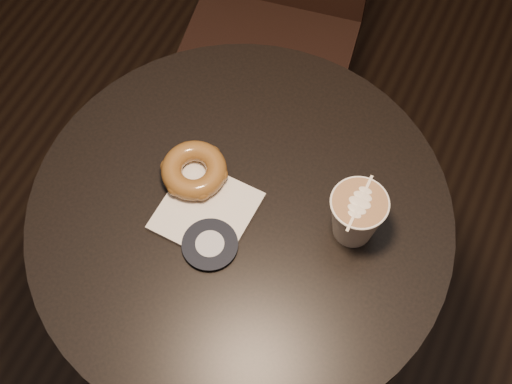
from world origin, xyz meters
TOP-DOWN VIEW (x-y plane):
  - cafe_table at (0.00, 0.00)m, footprint 0.70×0.70m
  - pastry_bag at (-0.05, -0.02)m, footprint 0.15×0.15m
  - doughnut at (-0.10, 0.03)m, footprint 0.11×0.11m
  - latte_cup at (0.18, 0.05)m, footprint 0.09×0.09m

SIDE VIEW (x-z plane):
  - cafe_table at x=0.00m, z-range 0.18..0.93m
  - pastry_bag at x=-0.05m, z-range 0.75..0.76m
  - doughnut at x=-0.10m, z-range 0.76..0.79m
  - latte_cup at x=0.18m, z-range 0.75..0.85m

